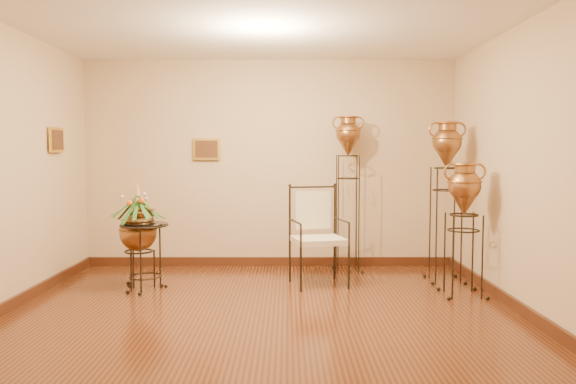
{
  "coord_description": "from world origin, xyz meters",
  "views": [
    {
      "loc": [
        0.24,
        -5.14,
        1.55
      ],
      "look_at": [
        0.25,
        1.3,
        1.1
      ],
      "focal_mm": 35.0,
      "sensor_mm": 36.0,
      "label": 1
    }
  ],
  "objects_px": {
    "planter_urn": "(138,228)",
    "side_table": "(145,255)",
    "armchair": "(319,236)",
    "amphora_mid": "(446,200)",
    "amphora_tall": "(348,192)"
  },
  "relations": [
    {
      "from": "planter_urn",
      "to": "side_table",
      "type": "xyz_separation_m",
      "value": [
        0.09,
        -0.08,
        -0.3
      ]
    },
    {
      "from": "amphora_tall",
      "to": "planter_urn",
      "type": "xyz_separation_m",
      "value": [
        -2.49,
        -0.95,
        -0.35
      ]
    },
    {
      "from": "planter_urn",
      "to": "armchair",
      "type": "distance_m",
      "value": 2.07
    },
    {
      "from": "amphora_tall",
      "to": "planter_urn",
      "type": "relative_size",
      "value": 1.64
    },
    {
      "from": "planter_urn",
      "to": "side_table",
      "type": "height_order",
      "value": "planter_urn"
    },
    {
      "from": "side_table",
      "to": "armchair",
      "type": "bearing_deg",
      "value": 6.45
    },
    {
      "from": "planter_urn",
      "to": "side_table",
      "type": "distance_m",
      "value": 0.32
    },
    {
      "from": "amphora_mid",
      "to": "armchair",
      "type": "distance_m",
      "value": 1.61
    },
    {
      "from": "planter_urn",
      "to": "armchair",
      "type": "height_order",
      "value": "planter_urn"
    },
    {
      "from": "armchair",
      "to": "planter_urn",
      "type": "bearing_deg",
      "value": 170.61
    },
    {
      "from": "side_table",
      "to": "amphora_mid",
      "type": "bearing_deg",
      "value": 7.28
    },
    {
      "from": "amphora_mid",
      "to": "planter_urn",
      "type": "height_order",
      "value": "amphora_mid"
    },
    {
      "from": "amphora_tall",
      "to": "planter_urn",
      "type": "bearing_deg",
      "value": -159.16
    },
    {
      "from": "planter_urn",
      "to": "amphora_mid",
      "type": "bearing_deg",
      "value": 5.84
    },
    {
      "from": "amphora_tall",
      "to": "amphora_mid",
      "type": "height_order",
      "value": "amphora_tall"
    }
  ]
}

